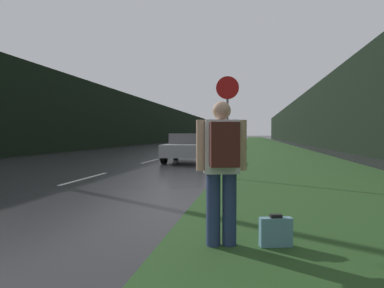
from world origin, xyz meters
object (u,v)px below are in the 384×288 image
object	(u,v)px
hitchhiker_with_backpack	(222,164)
car_passing_far	(221,141)
stop_sign	(227,116)
suitcase	(276,232)
car_passing_near	(187,147)

from	to	relation	value
hitchhiker_with_backpack	car_passing_far	world-z (taller)	hitchhiker_with_backpack
stop_sign	suitcase	size ratio (longest dim) A/B	7.68
car_passing_near	suitcase	bearing A→B (deg)	105.34
suitcase	car_passing_near	size ratio (longest dim) A/B	0.10
hitchhiker_with_backpack	car_passing_far	xyz separation A→B (m)	(-2.74, 32.07, -0.33)
car_passing_near	car_passing_far	size ratio (longest dim) A/B	0.97
hitchhiker_with_backpack	car_passing_near	size ratio (longest dim) A/B	0.44
hitchhiker_with_backpack	car_passing_far	size ratio (longest dim) A/B	0.43
suitcase	car_passing_far	xyz separation A→B (m)	(-3.38, 31.97, 0.50)
stop_sign	car_passing_far	bearing A→B (deg)	95.28
hitchhiker_with_backpack	stop_sign	bearing A→B (deg)	79.12
hitchhiker_with_backpack	car_passing_far	distance (m)	32.19
car_passing_near	hitchhiker_with_backpack	bearing A→B (deg)	102.43
stop_sign	hitchhiker_with_backpack	size ratio (longest dim) A/B	1.77
suitcase	car_passing_near	distance (m)	12.80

